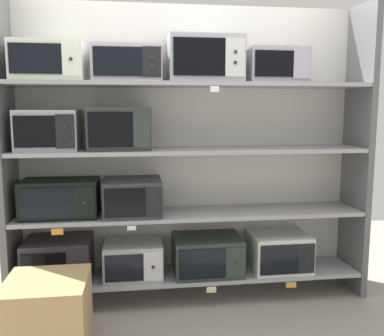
{
  "coord_description": "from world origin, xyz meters",
  "views": [
    {
      "loc": [
        -0.44,
        -3.23,
        1.52
      ],
      "look_at": [
        0.0,
        0.0,
        1.07
      ],
      "focal_mm": 39.32,
      "sensor_mm": 36.0,
      "label": 1
    }
  ],
  "objects": [
    {
      "name": "back_panel",
      "position": [
        0.0,
        0.24,
        1.17
      ],
      "size": [
        2.9,
        0.04,
        2.35
      ],
      "primitive_type": "cube",
      "color": "beige",
      "rests_on": "ground"
    },
    {
      "name": "upright_left",
      "position": [
        -1.38,
        0.0,
        1.17
      ],
      "size": [
        0.05,
        0.43,
        2.35
      ],
      "primitive_type": "cube",
      "color": "#5B5B5E",
      "rests_on": "ground"
    },
    {
      "name": "upright_right",
      "position": [
        1.38,
        0.0,
        1.17
      ],
      "size": [
        0.05,
        0.43,
        2.35
      ],
      "primitive_type": "cube",
      "color": "#5B5B5E",
      "rests_on": "ground"
    },
    {
      "name": "shelf_0",
      "position": [
        0.0,
        0.0,
        0.19
      ],
      "size": [
        2.7,
        0.43,
        0.03
      ],
      "primitive_type": "cube",
      "color": "#99999E",
      "rests_on": "ground"
    },
    {
      "name": "microwave_0",
      "position": [
        -1.04,
        -0.0,
        0.37
      ],
      "size": [
        0.5,
        0.42,
        0.33
      ],
      "color": "#2B262D",
      "rests_on": "shelf_0"
    },
    {
      "name": "microwave_1",
      "position": [
        -0.47,
        -0.0,
        0.35
      ],
      "size": [
        0.45,
        0.39,
        0.28
      ],
      "color": "#9AA4A5",
      "rests_on": "shelf_0"
    },
    {
      "name": "microwave_2",
      "position": [
        0.12,
        -0.0,
        0.36
      ],
      "size": [
        0.54,
        0.43,
        0.29
      ],
      "color": "#28332D",
      "rests_on": "shelf_0"
    },
    {
      "name": "microwave_3",
      "position": [
        0.72,
        -0.0,
        0.36
      ],
      "size": [
        0.47,
        0.43,
        0.3
      ],
      "color": "silver",
      "rests_on": "shelf_0"
    },
    {
      "name": "price_tag_0",
      "position": [
        -1.06,
        -0.22,
        0.16
      ],
      "size": [
        0.05,
        0.0,
        0.03
      ],
      "primitive_type": "cube",
      "color": "beige"
    },
    {
      "name": "price_tag_1",
      "position": [
        0.12,
        -0.22,
        0.15
      ],
      "size": [
        0.07,
        0.0,
        0.05
      ],
      "primitive_type": "cube",
      "color": "beige"
    },
    {
      "name": "price_tag_2",
      "position": [
        0.76,
        -0.22,
        0.15
      ],
      "size": [
        0.08,
        0.0,
        0.04
      ],
      "primitive_type": "cube",
      "color": "orange"
    },
    {
      "name": "shelf_1",
      "position": [
        0.0,
        0.0,
        0.7
      ],
      "size": [
        2.7,
        0.43,
        0.03
      ],
      "primitive_type": "cube",
      "color": "#99999E"
    },
    {
      "name": "microwave_4",
      "position": [
        -1.01,
        -0.0,
        0.86
      ],
      "size": [
        0.56,
        0.36,
        0.28
      ],
      "color": "black",
      "rests_on": "shelf_1"
    },
    {
      "name": "microwave_5",
      "position": [
        -0.46,
        -0.0,
        0.85
      ],
      "size": [
        0.44,
        0.43,
        0.27
      ],
      "color": "#2C2F36",
      "rests_on": "shelf_1"
    },
    {
      "name": "price_tag_3",
      "position": [
        -1.0,
        -0.22,
        0.66
      ],
      "size": [
        0.08,
        0.0,
        0.05
      ],
      "primitive_type": "cube",
      "color": "orange"
    },
    {
      "name": "price_tag_4",
      "position": [
        -0.48,
        -0.22,
        0.66
      ],
      "size": [
        0.06,
        0.0,
        0.03
      ],
      "primitive_type": "cube",
      "color": "white"
    },
    {
      "name": "shelf_2",
      "position": [
        0.0,
        0.0,
        1.2
      ],
      "size": [
        2.7,
        0.43,
        0.03
      ],
      "primitive_type": "cube",
      "color": "#99999E"
    },
    {
      "name": "microwave_6",
      "position": [
        -1.07,
        -0.0,
        1.37
      ],
      "size": [
        0.44,
        0.37,
        0.3
      ],
      "color": "#9BA2A9",
      "rests_on": "shelf_2"
    },
    {
      "name": "microwave_7",
      "position": [
        -0.55,
        -0.0,
        1.38
      ],
      "size": [
        0.47,
        0.37,
        0.32
      ],
      "color": "#2B312E",
      "rests_on": "shelf_2"
    },
    {
      "name": "shelf_3",
      "position": [
        0.0,
        0.0,
        1.71
      ],
      "size": [
        2.7,
        0.43,
        0.03
      ],
      "primitive_type": "cube",
      "color": "#99999E"
    },
    {
      "name": "microwave_8",
      "position": [
        -1.04,
        -0.0,
        1.86
      ],
      "size": [
        0.5,
        0.42,
        0.28
      ],
      "color": "silver",
      "rests_on": "shelf_3"
    },
    {
      "name": "microwave_9",
      "position": [
        -0.49,
        -0.0,
        1.86
      ],
      "size": [
        0.5,
        0.34,
        0.27
      ],
      "color": "#BAB0C4",
      "rests_on": "shelf_3"
    },
    {
      "name": "microwave_10",
      "position": [
        0.09,
        -0.0,
        1.89
      ],
      "size": [
        0.55,
        0.4,
        0.34
      ],
      "color": "#9FA5AC",
      "rests_on": "shelf_3"
    },
    {
      "name": "microwave_11",
      "position": [
        0.65,
        -0.0,
        1.86
      ],
      "size": [
        0.45,
        0.35,
        0.26
      ],
      "color": "#A39DAF",
      "rests_on": "shelf_3"
    },
    {
      "name": "price_tag_5",
      "position": [
        0.13,
        -0.22,
        1.67
      ],
      "size": [
        0.06,
        0.0,
        0.04
      ],
      "primitive_type": "cube",
      "color": "white"
    },
    {
      "name": "shipping_carton",
      "position": [
        -1.0,
        -0.67,
        0.24
      ],
      "size": [
        0.5,
        0.5,
        0.49
      ],
      "primitive_type": "cube",
      "color": "tan",
      "rests_on": "ground"
    }
  ]
}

